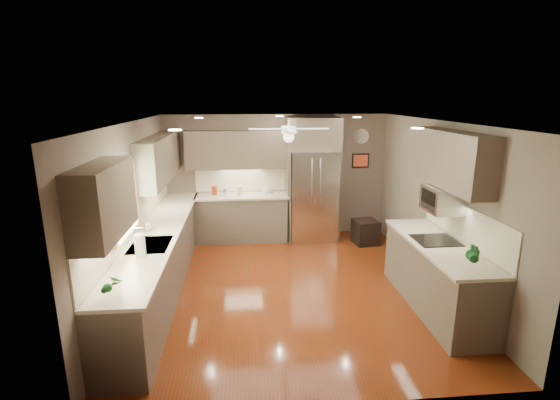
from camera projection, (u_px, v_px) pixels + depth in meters
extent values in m
plane|color=#492609|center=(290.00, 286.00, 6.25)|extent=(5.00, 5.00, 0.00)
plane|color=white|center=(291.00, 122.00, 5.63)|extent=(5.00, 5.00, 0.00)
plane|color=#68594F|center=(277.00, 176.00, 8.35)|extent=(4.50, 0.00, 4.50)
plane|color=#68594F|center=(324.00, 285.00, 3.53)|extent=(4.50, 0.00, 4.50)
plane|color=#68594F|center=(133.00, 212.00, 5.74)|extent=(0.00, 5.00, 5.00)
plane|color=#68594F|center=(438.00, 205.00, 6.14)|extent=(0.00, 5.00, 5.00)
cylinder|color=maroon|center=(214.00, 191.00, 8.06)|extent=(0.14, 0.14, 0.17)
cylinder|color=silver|center=(225.00, 192.00, 8.02)|extent=(0.10, 0.10, 0.13)
cylinder|color=#C3B092|center=(240.00, 191.00, 8.03)|extent=(0.14, 0.14, 0.19)
imported|color=white|center=(148.00, 226.00, 5.88)|extent=(0.09, 0.09, 0.17)
imported|color=#185622|center=(113.00, 284.00, 3.91)|extent=(0.18, 0.14, 0.29)
imported|color=#185622|center=(474.00, 254.00, 4.60)|extent=(0.22, 0.20, 0.33)
imported|color=#C3B092|center=(267.00, 193.00, 8.11)|extent=(0.29, 0.29, 0.06)
cube|color=brown|center=(161.00, 260.00, 6.11)|extent=(0.60, 4.70, 0.90)
cube|color=beige|center=(160.00, 230.00, 6.00)|extent=(0.65, 4.70, 0.04)
cube|color=beige|center=(137.00, 213.00, 5.90)|extent=(0.02, 4.70, 0.50)
cube|color=brown|center=(242.00, 218.00, 8.20)|extent=(1.85, 0.60, 0.90)
cube|color=beige|center=(242.00, 196.00, 8.07)|extent=(1.85, 0.65, 0.04)
cube|color=beige|center=(241.00, 179.00, 8.29)|extent=(1.85, 0.02, 0.50)
cube|color=brown|center=(104.00, 201.00, 4.07)|extent=(0.33, 1.20, 0.75)
cube|color=brown|center=(160.00, 158.00, 6.87)|extent=(0.33, 2.40, 0.75)
cube|color=brown|center=(241.00, 150.00, 7.99)|extent=(2.15, 0.33, 0.75)
cube|color=brown|center=(451.00, 159.00, 5.40)|extent=(0.33, 1.70, 0.75)
cube|color=#BFF2B2|center=(122.00, 201.00, 5.19)|extent=(0.01, 1.00, 0.80)
cube|color=olive|center=(121.00, 167.00, 5.08)|extent=(0.05, 1.12, 0.06)
cube|color=olive|center=(127.00, 232.00, 5.30)|extent=(0.05, 1.12, 0.06)
cube|color=olive|center=(111.00, 212.00, 4.68)|extent=(0.05, 0.06, 0.80)
cube|color=olive|center=(135.00, 191.00, 5.70)|extent=(0.05, 0.06, 0.80)
cube|color=silver|center=(150.00, 246.00, 5.37)|extent=(0.50, 0.70, 0.03)
cube|color=#262626|center=(151.00, 248.00, 5.38)|extent=(0.44, 0.62, 0.05)
cylinder|color=silver|center=(134.00, 237.00, 5.32)|extent=(0.02, 0.02, 0.24)
cylinder|color=silver|center=(138.00, 228.00, 5.30)|extent=(0.16, 0.02, 0.02)
cube|color=silver|center=(313.00, 195.00, 8.15)|extent=(0.92, 0.72, 1.82)
cube|color=black|center=(315.00, 212.00, 7.89)|extent=(0.88, 0.02, 0.02)
cube|color=black|center=(316.00, 182.00, 7.73)|extent=(0.01, 0.02, 1.00)
cylinder|color=silver|center=(312.00, 183.00, 7.69)|extent=(0.02, 0.02, 0.90)
cylinder|color=silver|center=(321.00, 183.00, 7.71)|extent=(0.02, 0.02, 0.90)
cube|color=brown|center=(313.00, 134.00, 7.90)|extent=(1.04, 0.60, 0.63)
cube|color=brown|center=(288.00, 195.00, 8.17)|extent=(0.06, 0.60, 1.82)
cube|color=brown|center=(336.00, 194.00, 8.25)|extent=(0.06, 0.60, 1.82)
cube|color=brown|center=(437.00, 277.00, 5.54)|extent=(0.65, 2.20, 0.90)
cube|color=beige|center=(439.00, 245.00, 5.42)|extent=(0.70, 2.20, 0.04)
cube|color=beige|center=(465.00, 224.00, 5.38)|extent=(0.02, 2.20, 0.50)
cube|color=black|center=(436.00, 240.00, 5.51)|extent=(0.56, 0.52, 0.01)
cube|color=silver|center=(443.00, 199.00, 5.53)|extent=(0.42, 0.55, 0.34)
cube|color=black|center=(428.00, 200.00, 5.51)|extent=(0.02, 0.40, 0.26)
cylinder|color=white|center=(289.00, 123.00, 5.93)|extent=(0.03, 0.03, 0.08)
cylinder|color=white|center=(289.00, 130.00, 5.95)|extent=(0.22, 0.22, 0.10)
sphere|color=white|center=(289.00, 137.00, 5.98)|extent=(0.16, 0.16, 0.16)
cube|color=white|center=(312.00, 129.00, 5.98)|extent=(0.48, 0.11, 0.01)
cube|color=white|center=(286.00, 127.00, 6.29)|extent=(0.11, 0.48, 0.01)
cube|color=white|center=(265.00, 129.00, 5.92)|extent=(0.48, 0.11, 0.01)
cube|color=white|center=(292.00, 131.00, 5.61)|extent=(0.11, 0.48, 0.01)
cylinder|color=white|center=(199.00, 118.00, 6.76)|extent=(0.14, 0.14, 0.01)
cylinder|color=white|center=(357.00, 117.00, 7.00)|extent=(0.14, 0.14, 0.01)
cylinder|color=white|center=(175.00, 130.00, 4.35)|extent=(0.14, 0.14, 0.01)
cylinder|color=white|center=(417.00, 128.00, 4.59)|extent=(0.14, 0.14, 0.01)
cylinder|color=white|center=(280.00, 116.00, 7.37)|extent=(0.14, 0.14, 0.01)
cylinder|color=white|center=(362.00, 136.00, 8.29)|extent=(0.30, 0.03, 0.30)
cylinder|color=silver|center=(362.00, 136.00, 8.28)|extent=(0.29, 0.00, 0.29)
cube|color=black|center=(360.00, 161.00, 8.41)|extent=(0.36, 0.03, 0.30)
cube|color=#D34E2A|center=(361.00, 161.00, 8.40)|extent=(0.30, 0.01, 0.24)
cube|color=black|center=(365.00, 232.00, 8.03)|extent=(0.50, 0.50, 0.50)
cube|color=black|center=(366.00, 221.00, 7.97)|extent=(0.48, 0.48, 0.03)
cylinder|color=white|center=(140.00, 246.00, 4.92)|extent=(0.13, 0.13, 0.30)
cylinder|color=silver|center=(140.00, 245.00, 4.91)|extent=(0.03, 0.03, 0.32)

